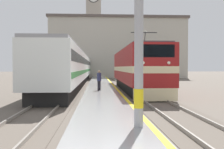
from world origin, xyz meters
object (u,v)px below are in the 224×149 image
locomotive_train (136,69)px  catenary_mast (141,0)px  person_on_platform (99,80)px  passenger_train (75,68)px  clock_tower (94,23)px

locomotive_train → catenary_mast: bearing=-97.9°
person_on_platform → locomotive_train: bearing=41.4°
passenger_train → clock_tower: bearing=86.1°
locomotive_train → catenary_mast: catenary_mast is taller
locomotive_train → clock_tower: 40.93m
passenger_train → person_on_platform: size_ratio=25.86×
locomotive_train → catenary_mast: size_ratio=2.11×
clock_tower → catenary_mast: bearing=-87.8°
locomotive_train → clock_tower: (-4.42, 39.20, 10.89)m
passenger_train → person_on_platform: bearing=-77.2°
person_on_platform → clock_tower: bearing=91.3°
passenger_train → clock_tower: (2.01, 29.15, 10.79)m
locomotive_train → passenger_train: 11.93m
catenary_mast → clock_tower: (-2.17, 55.38, 8.61)m
clock_tower → person_on_platform: bearing=-88.7°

